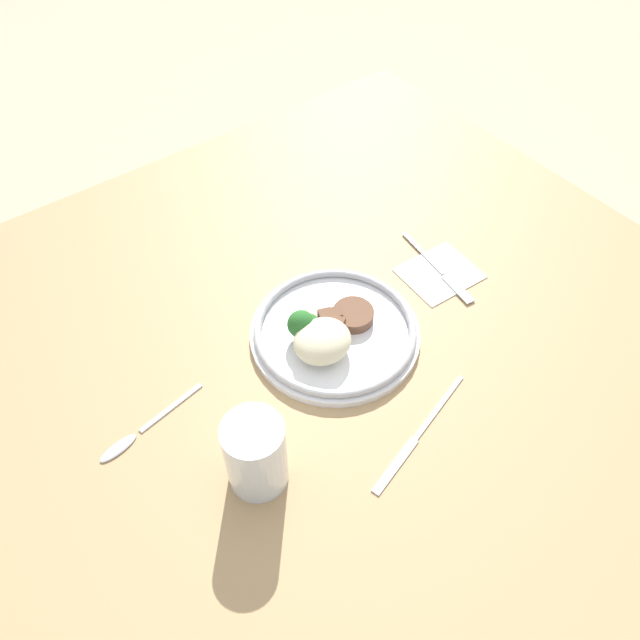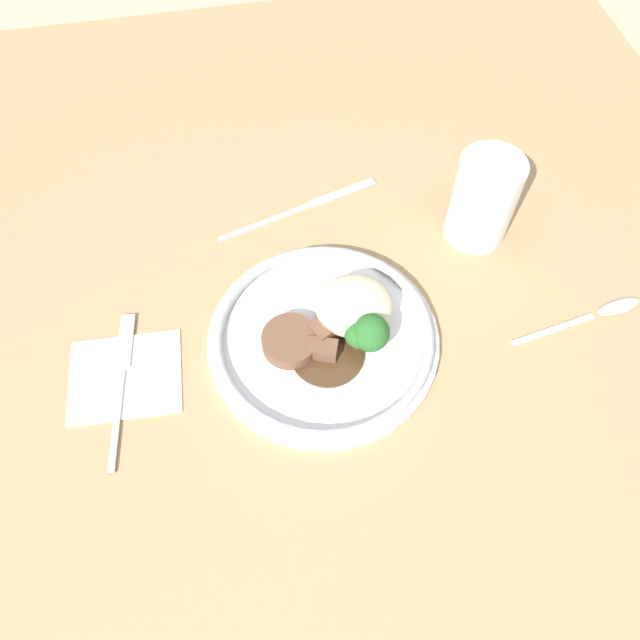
% 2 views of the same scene
% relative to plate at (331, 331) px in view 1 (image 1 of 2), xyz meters
% --- Properties ---
extents(ground_plane, '(8.00, 8.00, 0.00)m').
position_rel_plate_xyz_m(ground_plane, '(-0.01, 0.06, -0.06)').
color(ground_plane, tan).
extents(dining_table, '(1.18, 1.25, 0.04)m').
position_rel_plate_xyz_m(dining_table, '(-0.01, 0.06, -0.04)').
color(dining_table, tan).
rests_on(dining_table, ground).
extents(napkin, '(0.13, 0.11, 0.00)m').
position_rel_plate_xyz_m(napkin, '(-0.23, -0.00, -0.02)').
color(napkin, white).
rests_on(napkin, dining_table).
extents(plate, '(0.26, 0.26, 0.06)m').
position_rel_plate_xyz_m(plate, '(0.00, 0.00, 0.00)').
color(plate, white).
rests_on(plate, dining_table).
extents(juice_glass, '(0.08, 0.08, 0.11)m').
position_rel_plate_xyz_m(juice_glass, '(0.21, 0.12, 0.03)').
color(juice_glass, yellow).
rests_on(juice_glass, dining_table).
extents(fork, '(0.04, 0.19, 0.00)m').
position_rel_plate_xyz_m(fork, '(-0.23, 0.00, -0.01)').
color(fork, '#B7B7BC').
rests_on(fork, napkin).
extents(knife, '(0.22, 0.07, 0.00)m').
position_rel_plate_xyz_m(knife, '(0.01, 0.20, -0.02)').
color(knife, '#B7B7BC').
rests_on(knife, dining_table).
extents(spoon, '(0.17, 0.04, 0.01)m').
position_rel_plate_xyz_m(spoon, '(0.32, -0.03, -0.02)').
color(spoon, '#B7B7BC').
rests_on(spoon, dining_table).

